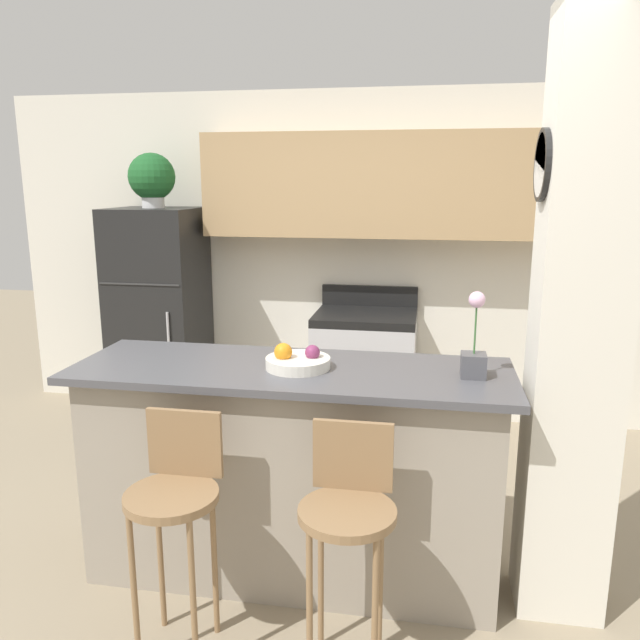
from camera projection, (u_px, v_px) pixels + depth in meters
ground_plane at (293, 569)px, 3.07m from camera, size 14.00×14.00×0.00m
wall_back at (367, 227)px, 4.77m from camera, size 5.60×0.38×2.55m
pillar_right at (578, 328)px, 2.57m from camera, size 0.38×0.32×2.55m
counter_bar at (292, 471)px, 2.96m from camera, size 2.01×0.68×1.04m
refrigerator at (160, 315)px, 4.91m from camera, size 0.66×0.65×1.67m
stove_range at (365, 371)px, 4.74m from camera, size 0.75×0.62×1.07m
bar_stool_left at (176, 498)px, 2.45m from camera, size 0.37×0.37×0.98m
bar_stool_right at (348, 514)px, 2.34m from camera, size 0.37×0.37×0.98m
potted_plant_on_fridge at (152, 178)px, 4.68m from camera, size 0.35×0.35×0.41m
orchid_vase at (474, 351)px, 2.68m from camera, size 0.11×0.11×0.38m
fruit_bowl at (297, 361)px, 2.83m from camera, size 0.29×0.29×0.12m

